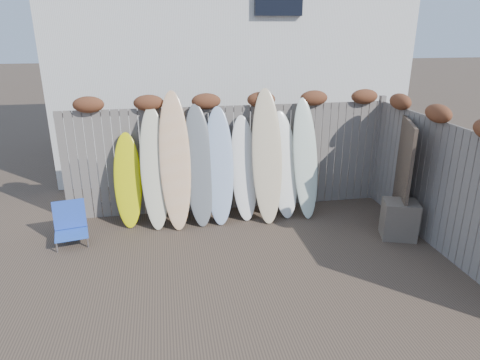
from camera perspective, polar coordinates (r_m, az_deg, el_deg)
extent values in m
plane|color=#493A2D|center=(6.30, 1.99, -12.28)|extent=(80.00, 80.00, 0.00)
cube|color=slate|center=(8.05, -1.52, 2.85)|extent=(6.00, 0.10, 2.00)
cube|color=slate|center=(8.98, 17.81, 4.01)|extent=(0.10, 0.10, 2.10)
ellipsoid|color=brown|center=(7.78, -19.56, 9.45)|extent=(0.52, 0.28, 0.28)
ellipsoid|color=brown|center=(7.68, -12.09, 10.03)|extent=(0.52, 0.28, 0.28)
ellipsoid|color=brown|center=(7.71, -4.54, 10.44)|extent=(0.52, 0.28, 0.28)
ellipsoid|color=brown|center=(7.88, 2.84, 10.67)|extent=(0.52, 0.28, 0.28)
ellipsoid|color=brown|center=(8.16, 9.83, 10.73)|extent=(0.52, 0.28, 0.28)
ellipsoid|color=brown|center=(8.55, 16.26, 10.64)|extent=(0.52, 0.28, 0.28)
cube|color=slate|center=(7.22, 25.70, -1.21)|extent=(0.10, 4.40, 2.00)
ellipsoid|color=brown|center=(7.23, 24.93, 8.05)|extent=(0.28, 0.56, 0.28)
ellipsoid|color=brown|center=(8.14, 20.60, 9.76)|extent=(0.28, 0.56, 0.28)
cube|color=silver|center=(11.84, -2.30, 18.11)|extent=(8.00, 5.00, 6.00)
cube|color=blue|center=(7.47, -21.54, -6.72)|extent=(0.58, 0.53, 0.03)
cube|color=#2244AD|center=(7.58, -21.80, -4.25)|extent=(0.52, 0.24, 0.46)
cylinder|color=silver|center=(7.35, -23.23, -8.22)|extent=(0.03, 0.03, 0.19)
cylinder|color=silver|center=(7.69, -23.18, -6.96)|extent=(0.03, 0.03, 0.19)
cylinder|color=#B6B5BD|center=(7.33, -19.63, -7.80)|extent=(0.03, 0.03, 0.19)
cylinder|color=#B2B3BA|center=(7.67, -19.75, -6.55)|extent=(0.03, 0.03, 0.19)
cube|color=brown|center=(7.62, 20.46, -4.95)|extent=(0.66, 0.60, 0.64)
cube|color=brown|center=(7.82, 20.83, 0.59)|extent=(0.51, 1.19, 1.89)
ellipsoid|color=#DAD708|center=(7.73, -14.73, -0.04)|extent=(0.49, 0.60, 1.62)
ellipsoid|color=beige|center=(7.54, -11.34, 1.54)|extent=(0.49, 0.74, 2.07)
ellipsoid|color=#F8BE7C|center=(7.47, -8.66, 2.57)|extent=(0.53, 0.82, 2.32)
ellipsoid|color=slate|center=(7.55, -5.49, 1.94)|extent=(0.54, 0.75, 2.09)
ellipsoid|color=#9CB3D5|center=(7.59, -2.79, 1.89)|extent=(0.56, 0.76, 2.03)
ellipsoid|color=white|center=(7.75, 0.54, 1.60)|extent=(0.49, 0.67, 1.85)
ellipsoid|color=beige|center=(7.65, 3.62, 3.19)|extent=(0.59, 0.85, 2.33)
ellipsoid|color=white|center=(7.89, 5.85, 2.04)|extent=(0.59, 0.73, 1.91)
ellipsoid|color=silver|center=(7.93, 8.72, 2.87)|extent=(0.45, 0.75, 2.14)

